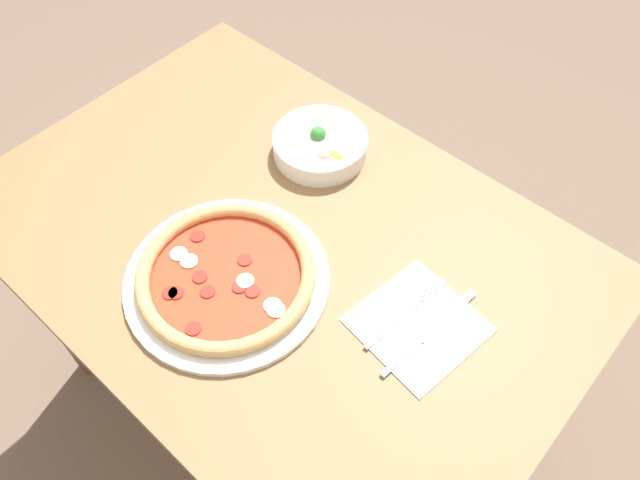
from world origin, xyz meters
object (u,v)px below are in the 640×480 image
(pizza, at_px, (225,276))
(fork, at_px, (404,314))
(knife, at_px, (426,336))
(bowl, at_px, (320,144))

(pizza, height_order, fork, pizza)
(fork, distance_m, knife, 0.05)
(pizza, xyz_separation_m, bowl, (-0.09, 0.34, 0.01))
(knife, bearing_deg, bowl, 69.49)
(pizza, bearing_deg, bowl, 104.07)
(knife, bearing_deg, fork, 86.51)
(fork, bearing_deg, knife, -93.49)
(pizza, distance_m, fork, 0.31)
(pizza, distance_m, knife, 0.36)
(pizza, xyz_separation_m, knife, (0.32, 0.14, -0.01))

